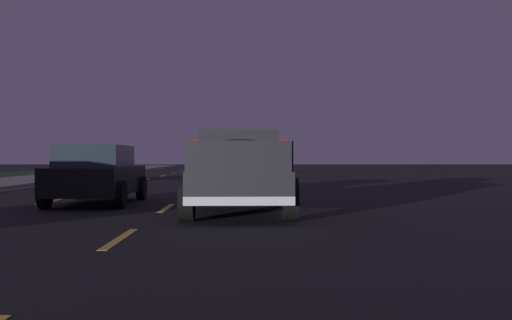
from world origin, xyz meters
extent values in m
plane|color=black|center=(27.00, 0.00, 0.00)|extent=(144.00, 144.00, 0.00)
cube|color=yellow|center=(9.06, -1.75, 0.00)|extent=(2.40, 0.14, 0.01)
cube|color=yellow|center=(14.58, -1.75, 0.00)|extent=(2.40, 0.14, 0.01)
cube|color=yellow|center=(20.75, -1.75, 0.00)|extent=(2.40, 0.14, 0.01)
cube|color=yellow|center=(26.54, -1.75, 0.00)|extent=(2.40, 0.14, 0.01)
cube|color=yellow|center=(33.00, -1.75, 0.00)|extent=(2.40, 0.14, 0.01)
cube|color=yellow|center=(38.78, -1.75, 0.00)|extent=(2.40, 0.14, 0.01)
cube|color=yellow|center=(45.47, -1.75, 0.00)|extent=(2.40, 0.14, 0.01)
cube|color=yellow|center=(51.79, -1.75, 0.00)|extent=(2.40, 0.14, 0.01)
cube|color=yellow|center=(57.05, -1.75, 0.00)|extent=(2.40, 0.14, 0.01)
cube|color=yellow|center=(63.89, -1.75, 0.00)|extent=(2.40, 0.14, 0.01)
cube|color=yellow|center=(69.46, -1.75, 0.00)|extent=(2.40, 0.14, 0.01)
cube|color=yellow|center=(75.08, -1.75, 0.00)|extent=(2.40, 0.14, 0.01)
cube|color=yellow|center=(80.64, -1.75, 0.00)|extent=(2.40, 0.14, 0.01)
cube|color=yellow|center=(16.93, 1.75, 0.00)|extent=(2.40, 0.14, 0.01)
cube|color=yellow|center=(23.30, 1.75, 0.00)|extent=(2.40, 0.14, 0.01)
cube|color=yellow|center=(28.48, 1.75, 0.00)|extent=(2.40, 0.14, 0.01)
cube|color=yellow|center=(33.58, 1.75, 0.00)|extent=(2.40, 0.14, 0.01)
cube|color=yellow|center=(40.19, 1.75, 0.00)|extent=(2.40, 0.14, 0.01)
cube|color=yellow|center=(46.25, 1.75, 0.00)|extent=(2.40, 0.14, 0.01)
cube|color=yellow|center=(52.53, 1.75, 0.00)|extent=(2.40, 0.14, 0.01)
cube|color=yellow|center=(58.06, 1.75, 0.00)|extent=(2.40, 0.14, 0.01)
cube|color=yellow|center=(64.99, 1.75, 0.00)|extent=(2.40, 0.14, 0.01)
cube|color=yellow|center=(71.31, 1.75, 0.00)|extent=(2.40, 0.14, 0.01)
cube|color=yellow|center=(76.52, 1.75, 0.00)|extent=(2.40, 0.14, 0.01)
cube|color=silver|center=(27.00, 5.15, 0.00)|extent=(108.00, 0.14, 0.01)
cube|color=#232328|center=(13.35, -3.50, 0.67)|extent=(5.43, 2.09, 0.60)
cube|color=#232328|center=(14.54, -3.48, 1.42)|extent=(2.19, 1.87, 0.90)
cube|color=#1E2833|center=(13.49, -3.50, 1.47)|extent=(0.06, 1.44, 0.50)
cube|color=#232328|center=(12.25, -2.58, 1.25)|extent=(3.02, 0.13, 0.56)
cube|color=#232328|center=(12.29, -4.46, 1.25)|extent=(3.02, 0.13, 0.56)
cube|color=#232328|center=(10.69, -3.54, 1.25)|extent=(0.11, 1.88, 0.56)
cube|color=silver|center=(10.69, -3.54, 0.45)|extent=(0.15, 2.00, 0.16)
cube|color=red|center=(10.69, -2.74, 1.45)|extent=(0.06, 0.14, 0.20)
cube|color=red|center=(10.71, -4.34, 1.45)|extent=(0.06, 0.14, 0.20)
ellipsoid|color=#193823|center=(12.27, -3.52, 1.29)|extent=(2.62, 1.56, 0.64)
sphere|color=silver|center=(12.76, -3.15, 1.15)|extent=(0.40, 0.40, 0.40)
sphere|color=beige|center=(11.68, -3.83, 1.13)|extent=(0.34, 0.34, 0.34)
cylinder|color=black|center=(15.12, -2.47, 0.42)|extent=(0.84, 0.28, 0.84)
cylinder|color=black|center=(15.15, -4.47, 0.42)|extent=(0.84, 0.28, 0.84)
cylinder|color=black|center=(11.55, -2.53, 0.42)|extent=(0.84, 0.28, 0.84)
cylinder|color=black|center=(11.58, -4.53, 0.42)|extent=(0.84, 0.28, 0.84)
cube|color=#14592D|center=(31.72, 3.46, 0.63)|extent=(4.41, 1.83, 0.70)
cube|color=#1E2833|center=(31.47, 3.46, 1.26)|extent=(2.48, 1.60, 0.56)
cylinder|color=black|center=(33.22, 4.35, 0.34)|extent=(0.68, 0.22, 0.68)
cylinder|color=black|center=(33.21, 2.55, 0.34)|extent=(0.68, 0.22, 0.68)
cylinder|color=black|center=(30.23, 4.37, 0.34)|extent=(0.68, 0.22, 0.68)
cylinder|color=black|center=(30.22, 2.57, 0.34)|extent=(0.68, 0.22, 0.68)
cube|color=red|center=(29.57, 3.48, 0.68)|extent=(0.09, 1.51, 0.10)
cube|color=black|center=(15.95, 0.24, 0.63)|extent=(4.40, 1.81, 0.70)
cube|color=#1E2833|center=(15.70, 0.24, 1.26)|extent=(2.47, 1.59, 0.56)
cylinder|color=black|center=(17.45, 1.14, 0.34)|extent=(0.68, 0.22, 0.68)
cylinder|color=black|center=(17.45, -0.66, 0.34)|extent=(0.68, 0.22, 0.68)
cylinder|color=black|center=(14.46, 1.14, 0.34)|extent=(0.68, 0.22, 0.68)
cylinder|color=black|center=(14.46, -0.66, 0.34)|extent=(0.68, 0.22, 0.68)
cube|color=red|center=(13.80, 0.24, 0.68)|extent=(0.08, 1.51, 0.10)
camera|label=1|loc=(-0.27, -3.65, 1.24)|focal=43.06mm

